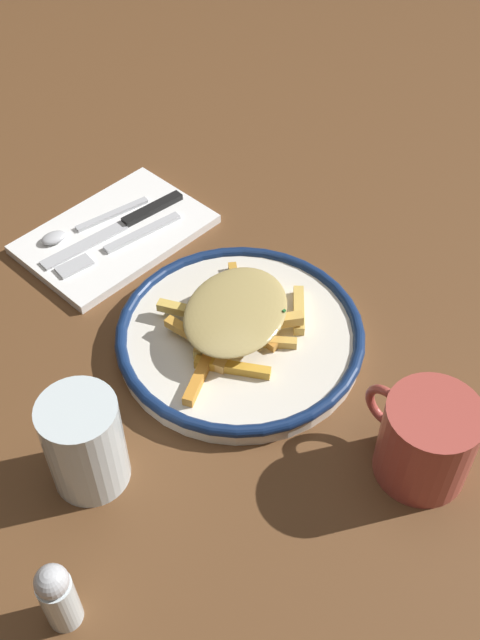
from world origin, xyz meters
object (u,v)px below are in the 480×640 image
(spoon, at_px, (77,228))
(coffee_mug, at_px, (426,440))
(water_glass, at_px, (85,443))
(fries_heap, at_px, (235,318))
(knife, at_px, (127,222))
(salt_shaker, at_px, (58,596))
(fork, at_px, (120,244))
(plate, at_px, (240,336))
(napkin, at_px, (115,234))

(spoon, bearing_deg, coffee_mug, -175.17)
(spoon, bearing_deg, water_glass, 147.12)
(fries_heap, xyz_separation_m, coffee_mug, (-0.24, -0.02, 0.01))
(knife, height_order, spoon, spoon)
(coffee_mug, distance_m, salt_shaker, 0.35)
(spoon, distance_m, salt_shaker, 0.49)
(water_glass, relative_size, coffee_mug, 0.90)
(fork, height_order, spoon, spoon)
(fork, xyz_separation_m, knife, (0.03, -0.03, 0.00))
(plate, height_order, fries_heap, fries_heap)
(plate, distance_m, salt_shaker, 0.34)
(fork, bearing_deg, spoon, 20.75)
(napkin, xyz_separation_m, fork, (-0.03, 0.01, 0.01))
(fries_heap, distance_m, water_glass, 0.22)
(spoon, bearing_deg, napkin, -133.04)
(coffee_mug, bearing_deg, plate, 4.00)
(napkin, bearing_deg, salt_shaker, 138.17)
(napkin, distance_m, salt_shaker, 0.49)
(knife, xyz_separation_m, water_glass, (-0.26, 0.25, 0.04))
(knife, bearing_deg, water_glass, 137.07)
(napkin, distance_m, fork, 0.03)
(knife, xyz_separation_m, coffee_mug, (-0.48, 0.01, 0.03))
(salt_shaker, bearing_deg, knife, -43.51)
(napkin, distance_m, coffee_mug, 0.48)
(fork, distance_m, water_glass, 0.32)
(fries_heap, relative_size, water_glass, 1.93)
(fries_heap, xyz_separation_m, water_glass, (-0.03, 0.22, 0.01))
(fries_heap, relative_size, salt_shaker, 2.49)
(water_glass, bearing_deg, salt_shaker, 134.96)
(fork, distance_m, salt_shaker, 0.46)
(knife, bearing_deg, spoon, 58.23)
(water_glass, bearing_deg, fork, -42.04)
(fork, xyz_separation_m, coffee_mug, (-0.45, -0.02, 0.03))
(fork, relative_size, coffee_mug, 1.49)
(plate, height_order, coffee_mug, coffee_mug)
(napkin, bearing_deg, fork, 155.72)
(spoon, relative_size, salt_shaker, 1.84)
(knife, height_order, salt_shaker, salt_shaker)
(knife, distance_m, coffee_mug, 0.48)
(fries_heap, bearing_deg, salt_shaker, 111.94)
(plate, bearing_deg, coffee_mug, -176.00)
(plate, relative_size, spoon, 1.81)
(fries_heap, bearing_deg, water_glass, 97.63)
(napkin, height_order, water_glass, water_glass)
(fries_heap, xyz_separation_m, napkin, (0.24, -0.01, -0.03))
(napkin, xyz_separation_m, spoon, (0.03, 0.03, 0.01))
(fries_heap, distance_m, napkin, 0.24)
(fork, height_order, coffee_mug, coffee_mug)
(knife, xyz_separation_m, spoon, (0.03, 0.05, 0.00))
(fries_heap, xyz_separation_m, spoon, (0.27, 0.02, -0.02))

